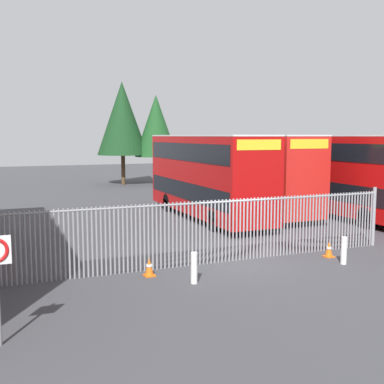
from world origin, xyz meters
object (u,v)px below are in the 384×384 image
object	(u,v)px
bollard_center_front	(344,250)
traffic_cone_mid_forecourt	(149,267)
traffic_cone_by_gate	(329,249)
double_decker_bus_near_gate	(207,173)
double_decker_bus_behind_fence_right	(252,170)
bollard_near_left	(194,268)
double_decker_bus_behind_fence_left	(340,172)

from	to	relation	value
bollard_center_front	traffic_cone_mid_forecourt	bearing A→B (deg)	169.62
bollard_center_front	traffic_cone_by_gate	size ratio (longest dim) A/B	1.61
bollard_center_front	traffic_cone_by_gate	xyz separation A→B (m)	(0.15, 0.96, -0.19)
double_decker_bus_near_gate	traffic_cone_by_gate	world-z (taller)	double_decker_bus_near_gate
double_decker_bus_behind_fence_right	traffic_cone_by_gate	distance (m)	10.68
double_decker_bus_near_gate	double_decker_bus_behind_fence_right	world-z (taller)	same
bollard_center_front	double_decker_bus_behind_fence_right	bearing A→B (deg)	76.51
bollard_near_left	traffic_cone_mid_forecourt	distance (m)	1.60
double_decker_bus_near_gate	double_decker_bus_behind_fence_left	distance (m)	7.29
double_decker_bus_behind_fence_right	traffic_cone_mid_forecourt	world-z (taller)	double_decker_bus_behind_fence_right
double_decker_bus_near_gate	bollard_near_left	xyz separation A→B (m)	(-4.95, -10.14, -1.95)
bollard_near_left	traffic_cone_mid_forecourt	bearing A→B (deg)	129.31
traffic_cone_by_gate	double_decker_bus_behind_fence_right	bearing A→B (deg)	76.06
double_decker_bus_behind_fence_left	bollard_near_left	world-z (taller)	double_decker_bus_behind_fence_left
double_decker_bus_behind_fence_right	bollard_near_left	bearing A→B (deg)	-126.47
double_decker_bus_near_gate	double_decker_bus_behind_fence_right	bearing A→B (deg)	16.95
traffic_cone_mid_forecourt	double_decker_bus_near_gate	bearing A→B (deg)	56.21
bollard_near_left	traffic_cone_by_gate	bearing A→B (deg)	9.82
double_decker_bus_near_gate	bollard_center_front	xyz separation A→B (m)	(0.62, -10.12, -1.95)
double_decker_bus_near_gate	traffic_cone_mid_forecourt	world-z (taller)	double_decker_bus_near_gate
double_decker_bus_behind_fence_left	bollard_center_front	size ratio (longest dim) A/B	11.38
double_decker_bus_behind_fence_left	bollard_center_front	bearing A→B (deg)	-128.48
double_decker_bus_behind_fence_left	traffic_cone_mid_forecourt	size ratio (longest dim) A/B	18.32
double_decker_bus_behind_fence_left	traffic_cone_by_gate	bearing A→B (deg)	-131.44
double_decker_bus_behind_fence_right	bollard_near_left	size ratio (longest dim) A/B	11.38
double_decker_bus_behind_fence_left	traffic_cone_by_gate	distance (m)	9.63
traffic_cone_mid_forecourt	bollard_center_front	bearing A→B (deg)	-10.38
double_decker_bus_near_gate	bollard_near_left	size ratio (longest dim) A/B	11.38
traffic_cone_by_gate	traffic_cone_mid_forecourt	size ratio (longest dim) A/B	1.00
traffic_cone_by_gate	traffic_cone_mid_forecourt	xyz separation A→B (m)	(-6.72, 0.24, 0.00)
double_decker_bus_behind_fence_left	bollard_near_left	bearing A→B (deg)	-146.06
traffic_cone_by_gate	bollard_near_left	bearing A→B (deg)	-170.18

